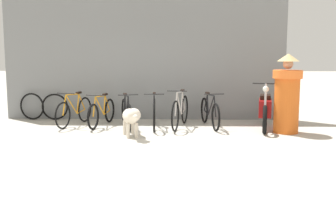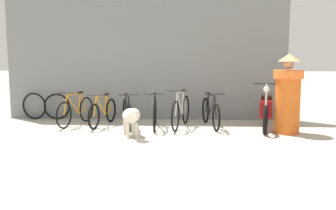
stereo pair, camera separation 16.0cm
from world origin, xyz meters
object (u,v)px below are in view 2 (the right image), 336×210
bicycle_0 (76,111)px  bicycle_4 (181,111)px  bicycle_3 (155,113)px  bicycle_1 (103,112)px  spare_tire_left (34,106)px  spare_tire_right (57,106)px  bicycle_2 (127,113)px  bicycle_5 (210,113)px  stray_dog (131,117)px  motorcycle (266,110)px  person_in_robes (288,94)px

bicycle_0 → bicycle_4: bicycle_4 is taller
bicycle_3 → bicycle_1: bearing=-102.6°
spare_tire_left → spare_tire_right: (0.61, 0.00, -0.01)m
bicycle_2 → bicycle_5: size_ratio=0.90×
bicycle_3 → spare_tire_left: 3.46m
bicycle_0 → spare_tire_left: bearing=-103.8°
bicycle_5 → stray_dog: 2.12m
bicycle_5 → motorcycle: size_ratio=0.89×
bicycle_3 → motorcycle: 2.60m
person_in_robes → spare_tire_left: bearing=-58.4°
bicycle_2 → spare_tire_left: bearing=-126.7°
bicycle_4 → stray_dog: (-1.03, -1.13, 0.05)m
bicycle_2 → bicycle_3: size_ratio=0.93×
bicycle_0 → bicycle_1: bearing=100.8°
bicycle_1 → bicycle_3: size_ratio=0.96×
bicycle_3 → bicycle_4: size_ratio=0.95×
bicycle_3 → stray_dog: (-0.42, -1.04, 0.08)m
bicycle_4 → stray_dog: 1.53m
bicycle_0 → bicycle_2: bearing=94.0°
bicycle_1 → spare_tire_right: size_ratio=2.30×
bicycle_5 → stray_dog: bicycle_5 is taller
motorcycle → person_in_robes: 0.73m
bicycle_0 → bicycle_4: (2.58, -0.18, 0.03)m
bicycle_1 → spare_tire_right: (-1.41, 0.82, 0.02)m
bicycle_2 → bicycle_4: (1.27, 0.09, 0.04)m
bicycle_5 → motorcycle: bearing=72.5°
bicycle_0 → bicycle_3: bearing=97.9°
stray_dog → spare_tire_left: bearing=-144.2°
bicycle_1 → bicycle_2: bicycle_2 is taller
bicycle_3 → person_in_robes: (2.96, -0.47, 0.51)m
bicycle_5 → spare_tire_left: (-4.62, 0.86, 0.01)m
spare_tire_right → bicycle_3: bearing=-21.0°
bicycle_5 → bicycle_4: bearing=-93.5°
bicycle_0 → motorcycle: size_ratio=0.83×
bicycle_0 → bicycle_4: bearing=101.8°
person_in_robes → spare_tire_left: person_in_robes is taller
stray_dog → spare_tire_right: 3.08m
bicycle_2 → bicycle_3: bicycle_3 is taller
bicycle_3 → spare_tire_left: bearing=-110.6°
bicycle_5 → bicycle_1: bearing=-100.9°
bicycle_4 → stray_dog: bicycle_4 is taller
spare_tire_right → person_in_robes: bearing=-14.9°
bicycle_3 → motorcycle: (2.60, -0.00, 0.10)m
bicycle_2 → person_in_robes: bearing=67.3°
spare_tire_left → bicycle_0: bearing=-29.6°
bicycle_1 → bicycle_4: bearing=97.8°
bicycle_2 → motorcycle: bearing=74.7°
bicycle_2 → bicycle_3: (0.66, 0.00, 0.01)m
spare_tire_left → spare_tire_right: bearing=0.2°
bicycle_4 → spare_tire_right: bicycle_4 is taller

